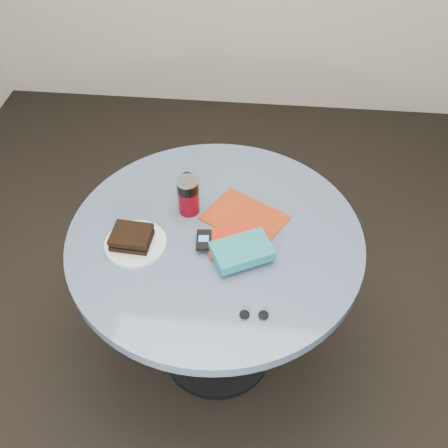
# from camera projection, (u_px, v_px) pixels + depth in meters

# --- Properties ---
(ground) EXTENTS (4.00, 4.00, 0.00)m
(ground) POSITION_uv_depth(u_px,v_px,m) (217.00, 348.00, 2.22)
(ground) COLOR black
(ground) RESTS_ON ground
(table) EXTENTS (1.00, 1.00, 0.75)m
(table) POSITION_uv_depth(u_px,v_px,m) (216.00, 264.00, 1.80)
(table) COLOR black
(table) RESTS_ON ground
(plate) EXTENTS (0.25, 0.25, 0.01)m
(plate) POSITION_uv_depth(u_px,v_px,m) (136.00, 243.00, 1.64)
(plate) COLOR silver
(plate) RESTS_ON table
(sandwich) EXTENTS (0.13, 0.11, 0.04)m
(sandwich) POSITION_uv_depth(u_px,v_px,m) (132.00, 237.00, 1.62)
(sandwich) COLOR black
(sandwich) RESTS_ON plate
(soda_can) EXTENTS (0.10, 0.10, 0.14)m
(soda_can) POSITION_uv_depth(u_px,v_px,m) (188.00, 196.00, 1.71)
(soda_can) COLOR #650510
(soda_can) RESTS_ON table
(pepper_grinder) EXTENTS (0.05, 0.05, 0.09)m
(pepper_grinder) POSITION_uv_depth(u_px,v_px,m) (188.00, 184.00, 1.79)
(pepper_grinder) COLOR #453B1D
(pepper_grinder) RESTS_ON table
(magazine) EXTENTS (0.32, 0.30, 0.00)m
(magazine) POSITION_uv_depth(u_px,v_px,m) (245.00, 218.00, 1.73)
(magazine) COLOR maroon
(magazine) RESTS_ON table
(red_book) EXTENTS (0.21, 0.18, 0.01)m
(red_book) POSITION_uv_depth(u_px,v_px,m) (231.00, 240.00, 1.65)
(red_book) COLOR #AB1F0D
(red_book) RESTS_ON magazine
(novel) EXTENTS (0.22, 0.19, 0.04)m
(novel) POSITION_uv_depth(u_px,v_px,m) (242.00, 251.00, 1.58)
(novel) COLOR #176A6E
(novel) RESTS_ON red_book
(mp3_player) EXTENTS (0.06, 0.09, 0.02)m
(mp3_player) POSITION_uv_depth(u_px,v_px,m) (204.00, 240.00, 1.62)
(mp3_player) COLOR black
(mp3_player) RESTS_ON red_book
(headphones) EXTENTS (0.09, 0.04, 0.02)m
(headphones) POSITION_uv_depth(u_px,v_px,m) (254.00, 315.00, 1.45)
(headphones) COLOR black
(headphones) RESTS_ON table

